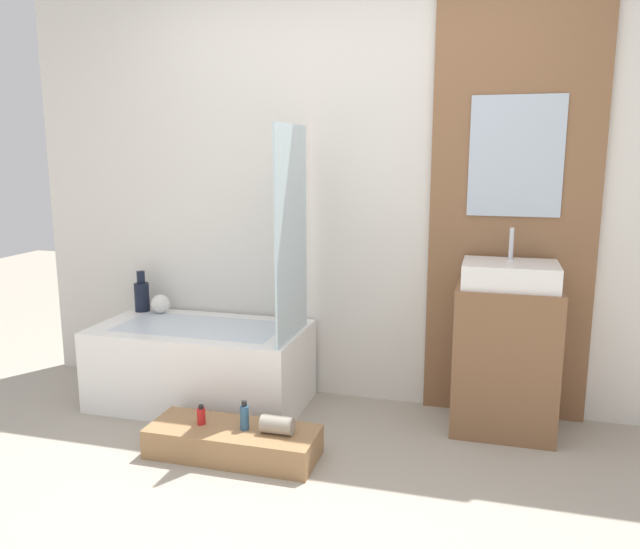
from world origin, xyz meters
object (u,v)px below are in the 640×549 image
object	(u,v)px
vase_tall_dark	(142,295)
bottle_soap_primary	(201,415)
vase_round_light	(160,304)
sink	(510,274)
bathtub	(202,365)
wooden_step_bench	(233,442)
bottle_soap_secondary	(244,417)

from	to	relation	value
vase_tall_dark	bottle_soap_primary	size ratio (longest dim) A/B	2.62
vase_tall_dark	vase_round_light	bearing A→B (deg)	-5.48
sink	bottle_soap_primary	world-z (taller)	sink
sink	bathtub	bearing A→B (deg)	-176.50
wooden_step_bench	sink	bearing A→B (deg)	27.55
bathtub	bottle_soap_primary	distance (m)	0.64
bottle_soap_primary	vase_round_light	bearing A→B (deg)	129.88
bottle_soap_primary	bathtub	bearing A→B (deg)	115.77
sink	vase_tall_dark	size ratio (longest dim) A/B	1.84
sink	vase_round_light	xyz separation A→B (m)	(-2.13, 0.11, -0.33)
bathtub	vase_round_light	bearing A→B (deg)	150.18
bathtub	sink	size ratio (longest dim) A/B	2.56
bathtub	bottle_soap_secondary	xyz separation A→B (m)	(0.51, -0.57, -0.03)
bottle_soap_primary	wooden_step_bench	bearing A→B (deg)	0.00
bathtub	vase_round_light	size ratio (longest dim) A/B	10.34
bottle_soap_secondary	vase_tall_dark	bearing A→B (deg)	142.12
sink	bottle_soap_secondary	world-z (taller)	sink
vase_round_light	wooden_step_bench	bearing A→B (deg)	-43.57
vase_tall_dark	bottle_soap_primary	distance (m)	1.20
vase_tall_dark	bottle_soap_primary	xyz separation A→B (m)	(0.80, -0.80, -0.40)
bathtub	bottle_soap_primary	xyz separation A→B (m)	(0.28, -0.57, -0.05)
sink	vase_round_light	size ratio (longest dim) A/B	4.04
bottle_soap_primary	bottle_soap_secondary	world-z (taller)	bottle_soap_secondary
wooden_step_bench	vase_tall_dark	world-z (taller)	vase_tall_dark
vase_tall_dark	bottle_soap_primary	world-z (taller)	vase_tall_dark
bottle_soap_primary	bottle_soap_secondary	size ratio (longest dim) A/B	0.68
sink	bottle_soap_secondary	bearing A→B (deg)	-151.24
sink	vase_round_light	distance (m)	2.16
vase_tall_dark	sink	bearing A→B (deg)	-3.23
wooden_step_bench	bottle_soap_secondary	distance (m)	0.15
vase_round_light	bottle_soap_primary	xyz separation A→B (m)	(0.66, -0.79, -0.35)
wooden_step_bench	sink	distance (m)	1.66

